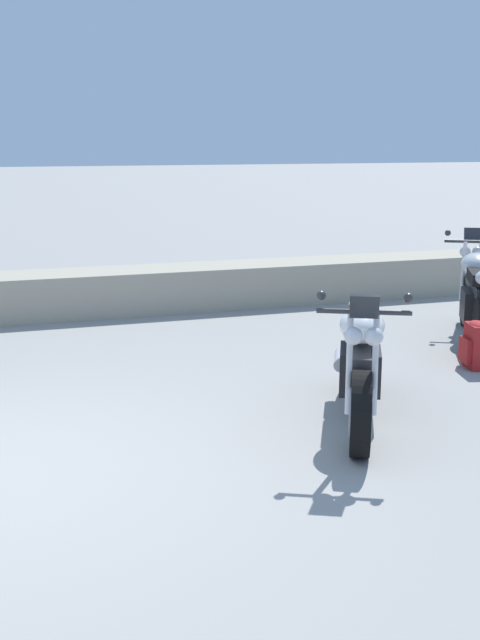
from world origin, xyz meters
The scene contains 3 objects.
motorcycle_white_centre centered at (2.89, 0.17, 0.49)m, with size 1.11×1.93×1.18m.
motorcycle_silver_far_right centered at (5.28, 2.14, 0.49)m, with size 1.14×1.91×1.18m.
rider_backpack centered at (4.65, 1.19, 0.24)m, with size 0.31×0.33×0.47m.
Camera 1 is at (0.20, -5.21, 2.21)m, focal length 44.09 mm.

